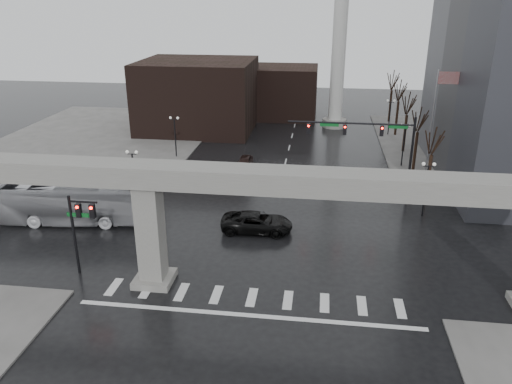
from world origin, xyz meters
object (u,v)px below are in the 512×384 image
Objects in this scene: signal_mast_arm at (373,138)px; pickup_truck at (257,222)px; far_car at (245,162)px; city_bus at (68,202)px.

signal_mast_arm is 14.93m from pickup_truck.
pickup_truck reaches higher than far_car.
city_bus is (-26.51, -10.17, -3.95)m from signal_mast_arm.
signal_mast_arm is at bearing -23.95° from far_car.
city_bus reaches higher than far_car.
far_car is (-13.54, 6.49, -5.16)m from signal_mast_arm.
signal_mast_arm reaches higher than city_bus.
city_bus is 21.16m from far_car.
pickup_truck is (-9.96, -9.94, -5.00)m from signal_mast_arm.
pickup_truck is 0.44× the size of city_bus.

